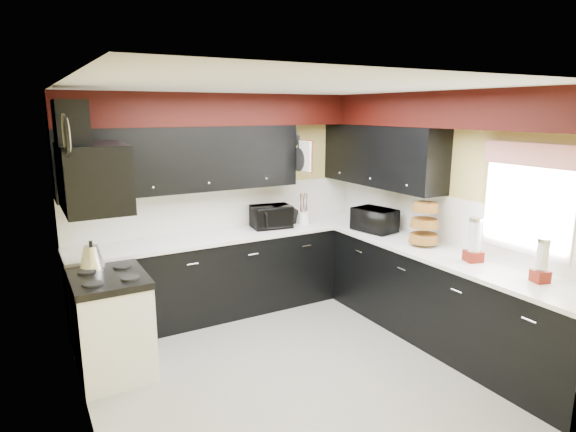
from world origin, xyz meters
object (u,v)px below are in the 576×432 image
Objects in this scene: toaster_oven at (272,217)px; knife_block at (291,216)px; microwave at (375,220)px; kettle at (92,257)px; utensil_crock at (304,218)px.

toaster_oven reaches higher than knife_block.
toaster_oven is 0.31m from knife_block.
toaster_oven is 0.95× the size of microwave.
toaster_oven is 2.00× the size of kettle.
toaster_oven is at bearing 13.10° from kettle.
knife_block is at bearing 12.64° from kettle.
microwave is 0.90m from utensil_crock.
toaster_oven reaches higher than kettle.
microwave is at bearing -53.81° from utensil_crock.
microwave reaches higher than utensil_crock.
toaster_oven is at bearing -177.63° from knife_block.
knife_block is at bearing 28.24° from microwave.
knife_block is 0.85× the size of kettle.
microwave is (0.96, -0.75, 0.00)m from toaster_oven.
utensil_crock is at bearing -38.95° from knife_block.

